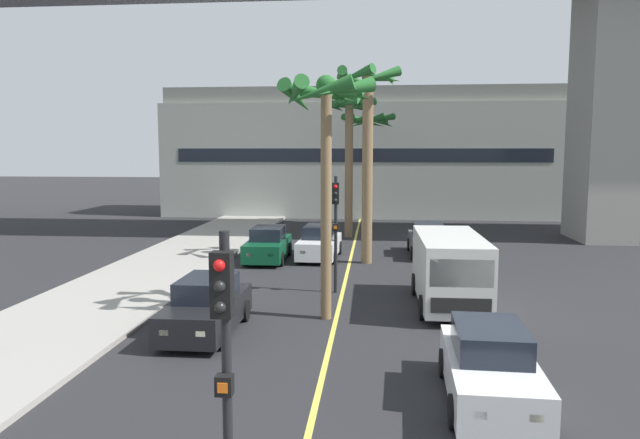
# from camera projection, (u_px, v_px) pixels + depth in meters

# --- Properties ---
(sidewalk_left) EXTENTS (4.80, 80.00, 0.15)m
(sidewalk_left) POSITION_uv_depth(u_px,v_px,m) (26.00, 342.00, 15.61)
(sidewalk_left) COLOR #9E9991
(sidewalk_left) RESTS_ON ground
(lane_stripe_center) EXTENTS (0.14, 56.00, 0.01)m
(lane_stripe_center) POSITION_uv_depth(u_px,v_px,m) (345.00, 283.00, 22.77)
(lane_stripe_center) COLOR #DBCC4C
(lane_stripe_center) RESTS_ON ground
(pier_building_backdrop) EXTENTS (30.48, 8.04, 9.79)m
(pier_building_backdrop) POSITION_uv_depth(u_px,v_px,m) (362.00, 153.00, 47.14)
(pier_building_backdrop) COLOR #ADB2A8
(pier_building_backdrop) RESTS_ON ground
(car_queue_front) EXTENTS (1.88, 4.12, 1.56)m
(car_queue_front) POSITION_uv_depth(u_px,v_px,m) (268.00, 245.00, 27.41)
(car_queue_front) COLOR #0C4728
(car_queue_front) RESTS_ON ground
(car_queue_second) EXTENTS (1.96, 4.16, 1.56)m
(car_queue_second) POSITION_uv_depth(u_px,v_px,m) (319.00, 243.00, 27.99)
(car_queue_second) COLOR white
(car_queue_second) RESTS_ON ground
(car_queue_third) EXTENTS (1.95, 4.16, 1.56)m
(car_queue_third) POSITION_uv_depth(u_px,v_px,m) (490.00, 367.00, 12.02)
(car_queue_third) COLOR white
(car_queue_third) RESTS_ON ground
(car_queue_fourth) EXTENTS (1.85, 4.11, 1.56)m
(car_queue_fourth) POSITION_uv_depth(u_px,v_px,m) (206.00, 308.00, 16.56)
(car_queue_fourth) COLOR black
(car_queue_fourth) RESTS_ON ground
(car_queue_fifth) EXTENTS (1.87, 4.12, 1.56)m
(car_queue_fifth) POSITION_uv_depth(u_px,v_px,m) (428.00, 241.00, 28.80)
(car_queue_fifth) COLOR #4C5156
(car_queue_fifth) RESTS_ON ground
(delivery_van) EXTENTS (2.20, 5.27, 2.36)m
(delivery_van) POSITION_uv_depth(u_px,v_px,m) (449.00, 268.00, 19.22)
(delivery_van) COLOR silver
(delivery_van) RESTS_ON ground
(traffic_light_median_near) EXTENTS (0.24, 0.37, 4.20)m
(traffic_light_median_near) POSITION_uv_depth(u_px,v_px,m) (225.00, 358.00, 6.88)
(traffic_light_median_near) COLOR black
(traffic_light_median_near) RESTS_ON ground
(traffic_light_median_far) EXTENTS (0.24, 0.37, 4.20)m
(traffic_light_median_far) POSITION_uv_depth(u_px,v_px,m) (336.00, 218.00, 20.95)
(traffic_light_median_far) COLOR black
(traffic_light_median_far) RESTS_ON ground
(palm_tree_near_median) EXTENTS (3.29, 3.32, 8.20)m
(palm_tree_near_median) POSITION_uv_depth(u_px,v_px,m) (349.00, 129.00, 34.26)
(palm_tree_near_median) COLOR brown
(palm_tree_near_median) RESTS_ON ground
(palm_tree_mid_median) EXTENTS (3.70, 3.67, 7.60)m
(palm_tree_mid_median) POSITION_uv_depth(u_px,v_px,m) (368.00, 130.00, 39.11)
(palm_tree_mid_median) COLOR brown
(palm_tree_mid_median) RESTS_ON ground
(palm_tree_far_median) EXTENTS (3.12, 3.21, 8.80)m
(palm_tree_far_median) POSITION_uv_depth(u_px,v_px,m) (368.00, 118.00, 26.13)
(palm_tree_far_median) COLOR brown
(palm_tree_far_median) RESTS_ON ground
(palm_tree_farthest_median) EXTENTS (2.93, 3.01, 7.30)m
(palm_tree_farthest_median) POSITION_uv_depth(u_px,v_px,m) (327.00, 118.00, 17.31)
(palm_tree_farthest_median) COLOR brown
(palm_tree_farthest_median) RESTS_ON ground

